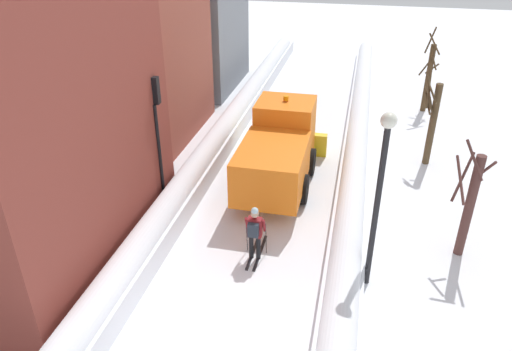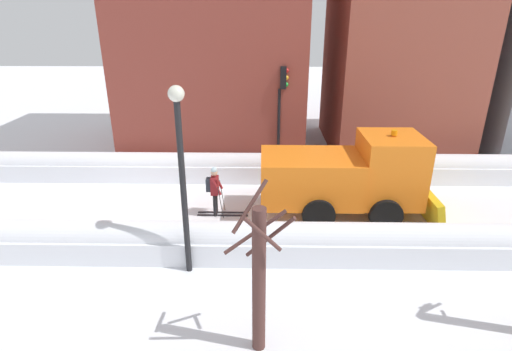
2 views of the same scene
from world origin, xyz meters
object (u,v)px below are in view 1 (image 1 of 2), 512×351
at_px(skier, 255,231).
at_px(traffic_light_pole, 157,119).
at_px(bare_tree_mid, 432,121).
at_px(bare_tree_near, 469,203).
at_px(bare_tree_far, 429,76).
at_px(plow_truck, 279,150).
at_px(street_lamp, 380,182).

distance_m(skier, traffic_light_pole, 5.11).
height_order(skier, bare_tree_mid, bare_tree_mid).
xyz_separation_m(bare_tree_near, bare_tree_far, (-0.12, 12.47, 0.07)).
xyz_separation_m(skier, bare_tree_mid, (5.57, 7.75, 0.88)).
bearing_deg(bare_tree_far, bare_tree_near, -89.45).
xyz_separation_m(skier, traffic_light_pole, (-3.88, 2.44, 2.26)).
xyz_separation_m(plow_truck, traffic_light_pole, (-3.75, -2.20, 1.79)).
relative_size(skier, bare_tree_near, 0.48).
height_order(plow_truck, street_lamp, street_lamp).
bearing_deg(bare_tree_mid, bare_tree_far, 86.47).
height_order(plow_truck, skier, plow_truck).
relative_size(skier, bare_tree_mid, 0.49).
relative_size(skier, bare_tree_far, 0.42).
distance_m(bare_tree_near, bare_tree_mid, 6.16).
relative_size(plow_truck, bare_tree_near, 1.58).
distance_m(street_lamp, bare_tree_far, 14.75).
distance_m(plow_truck, skier, 4.66).
height_order(skier, bare_tree_far, bare_tree_far).
xyz_separation_m(bare_tree_mid, bare_tree_far, (0.39, 6.33, 0.01)).
xyz_separation_m(street_lamp, bare_tree_far, (2.61, 14.46, -1.39)).
bearing_deg(traffic_light_pole, plow_truck, 30.37).
distance_m(traffic_light_pole, street_lamp, 7.76).
height_order(skier, street_lamp, street_lamp).
bearing_deg(skier, plow_truck, 91.61).
bearing_deg(bare_tree_near, skier, -165.12).
height_order(traffic_light_pole, bare_tree_far, traffic_light_pole).
bearing_deg(traffic_light_pole, bare_tree_far, 49.80).
height_order(bare_tree_near, bare_tree_mid, bare_tree_near).
relative_size(bare_tree_mid, bare_tree_far, 0.87).
xyz_separation_m(traffic_light_pole, bare_tree_mid, (9.45, 5.31, -1.39)).
bearing_deg(bare_tree_near, bare_tree_far, 90.55).
relative_size(skier, street_lamp, 0.35).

